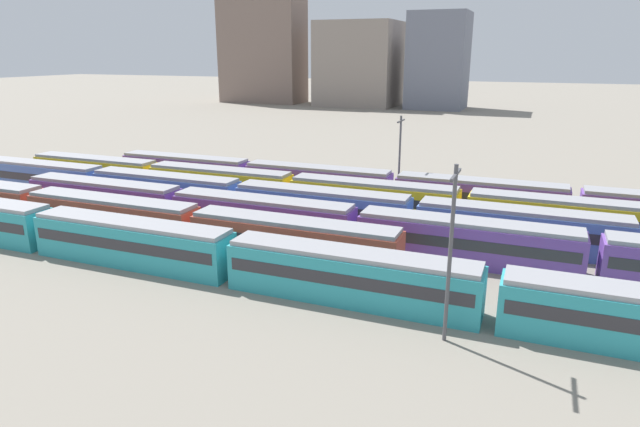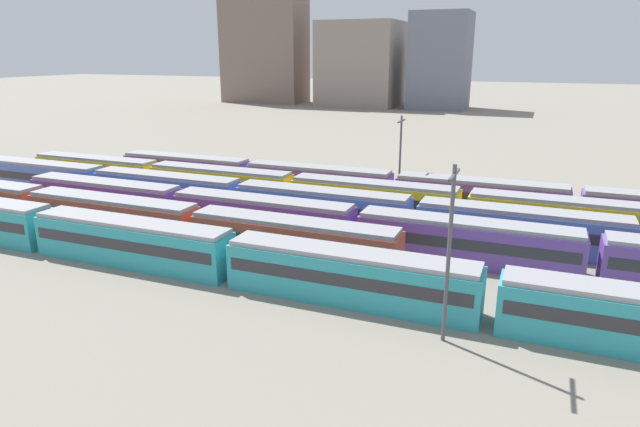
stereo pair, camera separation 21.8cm
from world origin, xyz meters
TOP-DOWN VIEW (x-y plane):
  - ground_plane at (0.00, 13.00)m, footprint 600.00×600.00m
  - train_track_0 at (33.72, 0.00)m, footprint 93.60×3.06m
  - train_track_1 at (8.09, 5.20)m, footprint 55.80×3.06m
  - train_track_2 at (49.68, 10.40)m, footprint 112.50×3.06m
  - train_track_3 at (25.29, 15.60)m, footprint 93.60×3.06m
  - train_track_4 at (29.14, 20.80)m, footprint 93.60×3.06m
  - train_track_5 at (39.51, 26.00)m, footprint 93.60×3.06m
  - catenary_pole_0 at (40.81, -3.10)m, footprint 0.24×3.20m
  - catenary_pole_1 at (29.83, 29.08)m, footprint 0.24×3.20m
  - distant_building_0 at (-46.03, 140.42)m, footprint 27.93×13.50m
  - distant_building_1 at (-11.49, 140.42)m, footprint 24.44×21.40m
  - distant_building_2 at (13.79, 140.42)m, footprint 17.05×16.62m

SIDE VIEW (x-z plane):
  - ground_plane at x=0.00m, z-range 0.00..0.00m
  - train_track_1 at x=8.09m, z-range 0.03..3.78m
  - train_track_0 at x=33.72m, z-range 0.03..3.78m
  - train_track_2 at x=49.68m, z-range 0.03..3.78m
  - train_track_3 at x=25.29m, z-range 0.03..3.78m
  - train_track_4 at x=29.14m, z-range 0.03..3.78m
  - train_track_5 at x=39.51m, z-range 0.03..3.78m
  - catenary_pole_1 at x=29.83m, z-range 0.55..10.35m
  - catenary_pole_0 at x=40.81m, z-range 0.56..11.45m
  - distant_building_1 at x=-11.49m, z-range 0.00..26.23m
  - distant_building_2 at x=13.79m, z-range 0.00..28.46m
  - distant_building_0 at x=-46.03m, z-range 0.00..42.66m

